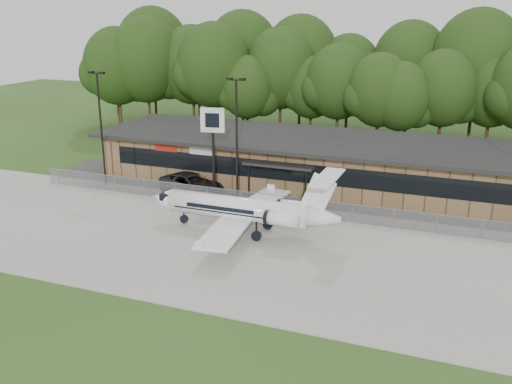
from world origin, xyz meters
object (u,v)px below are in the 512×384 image
at_px(business_jet, 245,210).
at_px(suv, 192,184).
at_px(pole_sign, 213,130).
at_px(terminal, 320,161).

bearing_deg(business_jet, suv, 138.59).
relative_size(suv, pole_sign, 0.82).
xyz_separation_m(business_jet, pole_sign, (-5.48, 6.57, 4.09)).
height_order(terminal, pole_sign, pole_sign).
bearing_deg(pole_sign, business_jet, -60.73).
bearing_deg(terminal, pole_sign, -135.43).
xyz_separation_m(business_jet, suv, (-7.68, 6.82, -0.90)).
bearing_deg(suv, business_jet, -111.77).
xyz_separation_m(terminal, pole_sign, (-7.25, -7.14, 3.70)).
bearing_deg(suv, terminal, -34.05).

